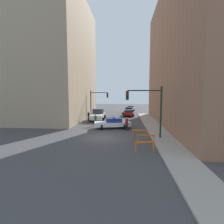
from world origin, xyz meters
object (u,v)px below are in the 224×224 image
parked_car_mid (129,110)px  barrier_mid (145,138)px  pedestrian_sidewalk (127,124)px  barrier_front (145,145)px  parked_car_near (128,113)px  police_car (113,123)px  parked_car_far (130,108)px  white_truck (98,115)px  pedestrian_crossing (95,120)px  traffic_light_far (97,100)px  barrier_back (140,132)px  traffic_light_near (149,104)px  pedestrian_corner (89,116)px

parked_car_mid → barrier_mid: parked_car_mid is taller
parked_car_mid → pedestrian_sidewalk: 21.15m
barrier_front → parked_car_near: bearing=92.9°
police_car → parked_car_far: police_car is taller
white_truck → barrier_mid: bearing=-66.6°
barrier_front → pedestrian_crossing: bearing=118.1°
traffic_light_far → police_car: bearing=-68.8°
traffic_light_far → barrier_back: bearing=-64.6°
barrier_back → parked_car_mid: bearing=92.0°
parked_car_near → pedestrian_crossing: pedestrian_crossing is taller
traffic_light_far → parked_car_far: (6.74, 15.11, -2.72)m
traffic_light_near → barrier_front: size_ratio=3.28×
parked_car_mid → parked_car_far: same height
traffic_light_near → barrier_front: (-0.85, -4.41, -2.91)m
parked_car_far → pedestrian_corner: size_ratio=2.63×
traffic_light_far → pedestrian_corner: 4.97m
traffic_light_far → pedestrian_crossing: 8.84m
police_car → barrier_back: 5.87m
white_truck → pedestrian_crossing: white_truck is taller
traffic_light_far → pedestrian_sidewalk: bearing=-62.7°
white_truck → pedestrian_crossing: 5.42m
traffic_light_near → traffic_light_far: (-8.03, 15.03, -0.13)m
parked_car_far → pedestrian_sidewalk: pedestrian_sidewalk is taller
barrier_front → barrier_back: same height
traffic_light_far → barrier_front: bearing=-69.7°
traffic_light_near → parked_car_near: size_ratio=1.18×
police_car → barrier_front: police_car is taller
parked_car_far → parked_car_near: bearing=-95.6°
white_truck → barrier_back: (6.42, -12.02, -0.29)m
pedestrian_sidewalk → barrier_front: pedestrian_sidewalk is taller
parked_car_near → barrier_back: bearing=-90.7°
traffic_light_far → parked_car_mid: 12.06m
traffic_light_near → barrier_front: traffic_light_near is taller
traffic_light_near → police_car: (-4.12, 4.93, -2.81)m
parked_car_mid → barrier_mid: 27.18m
barrier_back → pedestrian_crossing: bearing=131.4°
traffic_light_far → parked_car_mid: (6.24, 9.95, -2.72)m
traffic_light_near → barrier_front: bearing=-100.9°
barrier_front → barrier_mid: bearing=82.8°
police_car → white_truck: bearing=12.8°
traffic_light_near → parked_car_far: size_ratio=1.19×
barrier_mid → police_car: bearing=116.6°
traffic_light_far → parked_car_far: bearing=66.0°
traffic_light_far → barrier_mid: 18.96m
police_car → pedestrian_crossing: 3.14m
white_truck → parked_car_mid: white_truck is taller
parked_car_mid → pedestrian_sidewalk: pedestrian_sidewalk is taller
traffic_light_far → pedestrian_crossing: traffic_light_far is taller
white_truck → pedestrian_corner: size_ratio=3.29×
parked_car_far → barrier_back: parked_car_far is taller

